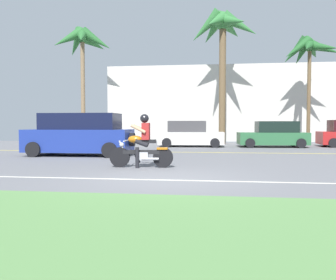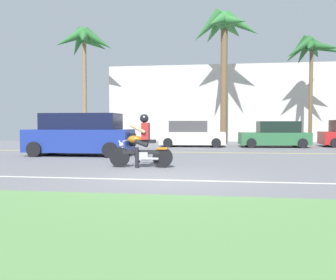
{
  "view_description": "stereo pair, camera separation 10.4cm",
  "coord_description": "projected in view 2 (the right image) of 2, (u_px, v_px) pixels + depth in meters",
  "views": [
    {
      "loc": [
        1.24,
        -8.73,
        1.41
      ],
      "look_at": [
        -0.34,
        3.55,
        0.83
      ],
      "focal_mm": 37.52,
      "sensor_mm": 36.0,
      "label": 1
    },
    {
      "loc": [
        1.34,
        -8.71,
        1.41
      ],
      "look_at": [
        -0.34,
        3.55,
        0.83
      ],
      "focal_mm": 37.52,
      "sensor_mm": 36.0,
      "label": 2
    }
  ],
  "objects": [
    {
      "name": "building_far",
      "position": [
        239.0,
        104.0,
        29.08
      ],
      "size": [
        20.98,
        4.0,
        6.02
      ],
      "primitive_type": "cube",
      "color": "beige",
      "rests_on": "ground"
    },
    {
      "name": "motorcyclist",
      "position": [
        142.0,
        145.0,
        11.23
      ],
      "size": [
        2.05,
        0.67,
        1.71
      ],
      "color": "black",
      "rests_on": "ground"
    },
    {
      "name": "suv_nearby",
      "position": [
        81.0,
        135.0,
        15.5
      ],
      "size": [
        4.79,
        2.14,
        1.86
      ],
      "color": "navy",
      "rests_on": "ground"
    },
    {
      "name": "palm_tree_2",
      "position": [
        224.0,
        31.0,
        24.03
      ],
      "size": [
        5.02,
        4.95,
        9.35
      ],
      "color": "brown",
      "rests_on": "ground"
    },
    {
      "name": "grass_median",
      "position": [
        117.0,
        224.0,
        4.81
      ],
      "size": [
        56.0,
        3.8,
        0.06
      ],
      "primitive_type": "cube",
      "color": "#5B8C4C",
      "rests_on": "ground"
    },
    {
      "name": "parked_car_0",
      "position": [
        93.0,
        135.0,
        21.87
      ],
      "size": [
        4.14,
        2.19,
        1.46
      ],
      "color": "silver",
      "rests_on": "ground"
    },
    {
      "name": "parked_car_2",
      "position": [
        275.0,
        135.0,
        20.96
      ],
      "size": [
        4.11,
        2.1,
        1.55
      ],
      "color": "#2D663D",
      "rests_on": "ground"
    },
    {
      "name": "ground",
      "position": [
        176.0,
        166.0,
        11.84
      ],
      "size": [
        56.0,
        30.0,
        0.04
      ],
      "primitive_type": "cube",
      "color": "slate"
    },
    {
      "name": "lane_line_near",
      "position": [
        162.0,
        180.0,
        8.74
      ],
      "size": [
        50.4,
        0.12,
        0.01
      ],
      "primitive_type": "cube",
      "color": "silver",
      "rests_on": "ground"
    },
    {
      "name": "parked_car_1",
      "position": [
        191.0,
        135.0,
        21.38
      ],
      "size": [
        4.0,
        1.93,
        1.57
      ],
      "color": "white",
      "rests_on": "ground"
    },
    {
      "name": "palm_tree_0",
      "position": [
        311.0,
        51.0,
        23.47
      ],
      "size": [
        4.03,
        3.97,
        7.39
      ],
      "color": "brown",
      "rests_on": "ground"
    },
    {
      "name": "palm_tree_1",
      "position": [
        85.0,
        44.0,
        25.99
      ],
      "size": [
        4.35,
        4.6,
        8.67
      ],
      "color": "#846B4C",
      "rests_on": "ground"
    },
    {
      "name": "lane_line_far",
      "position": [
        188.0,
        152.0,
        17.2
      ],
      "size": [
        50.4,
        0.12,
        0.01
      ],
      "primitive_type": "cube",
      "color": "yellow",
      "rests_on": "ground"
    }
  ]
}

